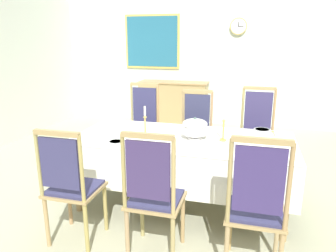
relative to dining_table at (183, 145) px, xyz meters
name	(u,v)px	position (x,y,z in m)	size (l,w,h in m)	color
ground	(185,199)	(0.00, 0.15, -0.71)	(6.77, 6.85, 0.04)	#ACAD91
back_wall	(222,43)	(0.00, 3.62, 0.99)	(6.77, 0.08, 3.37)	silver
dining_table	(183,145)	(0.00, 0.00, 0.00)	(2.25, 1.03, 0.76)	tan
tablecloth	(183,148)	(0.00, 0.00, -0.04)	(2.27, 1.05, 0.44)	white
chair_south_a	(71,184)	(-0.78, -0.92, -0.13)	(0.44, 0.42, 1.08)	#A78055
chair_north_a	(142,126)	(-0.78, 0.92, -0.09)	(0.44, 0.42, 1.18)	tan
chair_south_b	(153,194)	(-0.03, -0.92, -0.11)	(0.44, 0.42, 1.12)	#9D9157
chair_north_b	(195,131)	(-0.03, 0.92, -0.12)	(0.44, 0.42, 1.11)	#9E8C50
chair_south_c	(256,206)	(0.76, -0.92, -0.10)	(0.44, 0.42, 1.15)	tan
chair_north_c	(257,134)	(0.76, 0.92, -0.09)	(0.44, 0.42, 1.18)	tan
soup_tureen	(195,128)	(0.12, 0.00, 0.19)	(0.29, 0.29, 0.23)	white
candlestick_west	(145,124)	(-0.42, 0.00, 0.20)	(0.07, 0.07, 0.31)	gold
candlestick_east	(223,128)	(0.42, 0.00, 0.21)	(0.07, 0.07, 0.33)	gold
bowl_near_left	(270,156)	(0.86, -0.38, 0.10)	(0.16, 0.16, 0.03)	white
bowl_near_right	(262,131)	(0.80, 0.41, 0.10)	(0.18, 0.18, 0.04)	white
bowl_far_left	(120,122)	(-0.86, 0.35, 0.09)	(0.14, 0.14, 0.03)	white
bowl_far_right	(116,142)	(-0.59, -0.37, 0.09)	(0.15, 0.15, 0.03)	white
spoon_primary	(282,157)	(0.96, -0.35, 0.08)	(0.05, 0.18, 0.01)	gold
spoon_secondary	(273,132)	(0.92, 0.43, 0.08)	(0.04, 0.18, 0.01)	gold
sideboard	(173,103)	(-0.93, 3.30, -0.24)	(1.44, 0.48, 0.90)	tan
mounted_clock	(238,26)	(0.31, 3.55, 1.31)	(0.32, 0.06, 0.32)	#D1B251
framed_painting	(152,42)	(-1.47, 3.55, 1.01)	(1.19, 0.05, 1.11)	#D1B251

